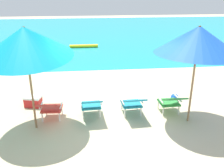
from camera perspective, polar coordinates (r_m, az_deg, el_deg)
ground_plane at (r=10.62m, az=-2.08°, el=3.63°), size 40.00×40.00×0.00m
ocean_band at (r=19.11m, az=-3.96°, el=11.76°), size 40.00×18.00×0.01m
swim_buoy at (r=14.34m, az=-6.53°, el=8.70°), size 1.60×0.18×0.18m
lounge_chair_far_left at (r=6.54m, az=-14.05°, el=-5.21°), size 0.59×0.91×0.68m
lounge_chair_near_left at (r=6.53m, az=-4.80°, el=-4.64°), size 0.58×0.90×0.68m
lounge_chair_near_right at (r=6.61m, az=4.85°, el=-4.28°), size 0.58×0.90×0.68m
lounge_chair_far_right at (r=6.86m, az=13.52°, el=-3.86°), size 0.57×0.90×0.68m
beach_umbrella_left at (r=5.76m, az=-19.35°, el=9.15°), size 2.22×2.27×2.59m
beach_umbrella_right at (r=6.11m, az=19.22°, el=9.54°), size 2.72×2.73×2.50m
beach_ball at (r=7.80m, az=14.20°, el=-3.01°), size 0.23×0.23×0.23m
cooler_box at (r=7.57m, az=-17.72°, el=-3.81°), size 0.54×0.43×0.32m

